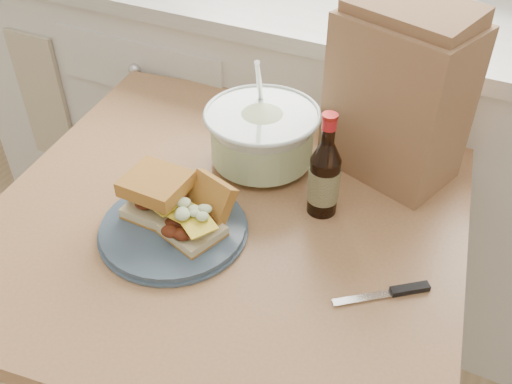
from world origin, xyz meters
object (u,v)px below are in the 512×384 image
at_px(coleslaw_bowl, 262,138).
at_px(beer_bottle, 324,177).
at_px(dining_table, 231,246).
at_px(plate, 173,228).
at_px(paper_bag, 398,99).

xyz_separation_m(coleslaw_bowl, beer_bottle, (0.17, -0.09, 0.02)).
height_order(coleslaw_bowl, beer_bottle, coleslaw_bowl).
xyz_separation_m(dining_table, beer_bottle, (0.17, 0.07, 0.19)).
relative_size(plate, coleslaw_bowl, 1.11).
height_order(beer_bottle, paper_bag, paper_bag).
relative_size(coleslaw_bowl, paper_bag, 0.74).
xyz_separation_m(plate, beer_bottle, (0.22, 0.18, 0.07)).
bearing_deg(coleslaw_bowl, dining_table, -87.59).
relative_size(coleslaw_bowl, beer_bottle, 1.12).
relative_size(beer_bottle, paper_bag, 0.66).
relative_size(dining_table, plate, 3.80).
bearing_deg(paper_bag, dining_table, -112.92).
relative_size(dining_table, beer_bottle, 4.73).
xyz_separation_m(dining_table, paper_bag, (0.24, 0.27, 0.28)).
bearing_deg(beer_bottle, paper_bag, 67.79).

